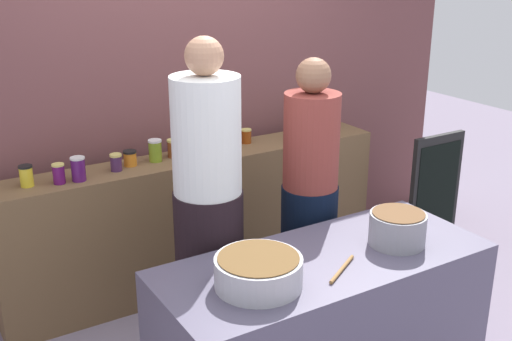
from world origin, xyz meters
name	(u,v)px	position (x,y,z in m)	size (l,w,h in m)	color
storefront_wall	(171,62)	(0.00, 1.45, 1.50)	(4.80, 0.12, 3.00)	brown
display_shelf	(199,219)	(0.00, 1.10, 0.46)	(2.70, 0.36, 0.93)	brown
prep_table	(322,327)	(0.00, -0.30, 0.40)	(1.70, 0.70, 0.79)	#544F65
preserve_jar_0	(26,176)	(-1.09, 1.10, 0.99)	(0.08, 0.08, 0.13)	gold
preserve_jar_1	(59,174)	(-0.92, 1.05, 0.99)	(0.07, 0.07, 0.12)	#591359
preserve_jar_2	(78,169)	(-0.81, 1.03, 1.00)	(0.09, 0.09, 0.14)	#4E175D
preserve_jar_3	(116,162)	(-0.56, 1.09, 0.98)	(0.07, 0.07, 0.11)	#43254D
preserve_jar_4	(130,158)	(-0.45, 1.13, 0.98)	(0.09, 0.09, 0.10)	orange
preserve_jar_5	(155,150)	(-0.28, 1.13, 1.00)	(0.09, 0.09, 0.14)	olive
preserve_jar_6	(174,148)	(-0.14, 1.15, 0.99)	(0.09, 0.09, 0.12)	brown
preserve_jar_7	(208,144)	(0.07, 1.08, 1.00)	(0.07, 0.07, 0.15)	#482147
preserve_jar_8	(226,138)	(0.24, 1.14, 1.00)	(0.09, 0.09, 0.14)	orange
preserve_jar_9	(246,136)	(0.42, 1.17, 0.98)	(0.07, 0.07, 0.10)	#833811
preserve_jar_10	(300,129)	(0.80, 1.06, 1.00)	(0.09, 0.09, 0.14)	#3B462C
preserve_jar_11	(311,126)	(0.94, 1.11, 0.99)	(0.08, 0.08, 0.12)	#A82F19
preserve_jar_12	(324,123)	(1.08, 1.14, 0.99)	(0.07, 0.07, 0.12)	#314C2A
cooking_pot_left	(258,272)	(-0.42, -0.36, 0.86)	(0.40, 0.40, 0.14)	#B7B7BC
cooking_pot_center	(397,228)	(0.41, -0.36, 0.88)	(0.29, 0.29, 0.17)	gray
wooden_spoon	(342,269)	(-0.01, -0.45, 0.80)	(0.02, 0.02, 0.29)	#9E703D
cook_with_tongs	(209,223)	(-0.33, 0.29, 0.83)	(0.38, 0.38, 1.83)	black
cook_in_cap	(309,210)	(0.33, 0.29, 0.76)	(0.34, 0.34, 1.66)	black
chalkboard_sign	(435,194)	(1.72, 0.58, 0.47)	(0.48, 0.05, 0.94)	black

